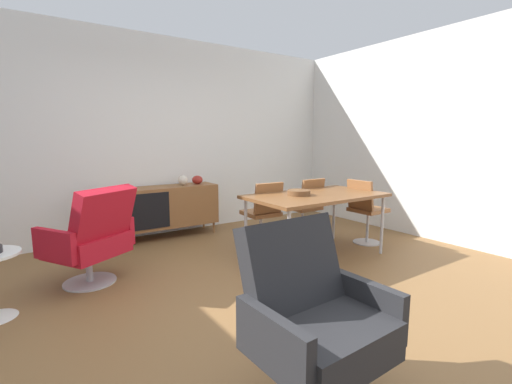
{
  "coord_description": "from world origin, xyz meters",
  "views": [
    {
      "loc": [
        -1.52,
        -2.45,
        1.38
      ],
      "look_at": [
        0.53,
        0.59,
        0.82
      ],
      "focal_mm": 24.82,
      "sensor_mm": 36.0,
      "label": 1
    }
  ],
  "objects_px": {
    "wooden_bowl_on_table": "(299,193)",
    "lounge_chair_red": "(92,236)",
    "vase_cobalt": "(197,180)",
    "dining_chair_far_end": "(365,209)",
    "dining_chair_back_right": "(306,206)",
    "vase_sculptural_dark": "(183,180)",
    "sideboard": "(160,207)",
    "dining_table": "(316,198)",
    "armchair_black_shell": "(313,315)",
    "dining_chair_back_left": "(263,212)"
  },
  "relations": [
    {
      "from": "vase_cobalt",
      "to": "armchair_black_shell",
      "type": "relative_size",
      "value": 0.16
    },
    {
      "from": "sideboard",
      "to": "armchair_black_shell",
      "type": "distance_m",
      "value": 3.5
    },
    {
      "from": "sideboard",
      "to": "vase_sculptural_dark",
      "type": "distance_m",
      "value": 0.5
    },
    {
      "from": "sideboard",
      "to": "dining_chair_back_left",
      "type": "xyz_separation_m",
      "value": [
        0.9,
        -1.22,
        0.03
      ]
    },
    {
      "from": "wooden_bowl_on_table",
      "to": "dining_chair_far_end",
      "type": "distance_m",
      "value": 1.15
    },
    {
      "from": "dining_chair_far_end",
      "to": "lounge_chair_red",
      "type": "relative_size",
      "value": 0.9
    },
    {
      "from": "sideboard",
      "to": "wooden_bowl_on_table",
      "type": "height_order",
      "value": "wooden_bowl_on_table"
    },
    {
      "from": "dining_table",
      "to": "armchair_black_shell",
      "type": "relative_size",
      "value": 1.69
    },
    {
      "from": "sideboard",
      "to": "lounge_chair_red",
      "type": "bearing_deg",
      "value": -131.45
    },
    {
      "from": "dining_chair_back_right",
      "to": "lounge_chair_red",
      "type": "xyz_separation_m",
      "value": [
        -2.67,
        0.01,
        -0.0
      ]
    },
    {
      "from": "dining_chair_far_end",
      "to": "armchair_black_shell",
      "type": "relative_size",
      "value": 0.9
    },
    {
      "from": "sideboard",
      "to": "vase_sculptural_dark",
      "type": "height_order",
      "value": "vase_sculptural_dark"
    },
    {
      "from": "vase_cobalt",
      "to": "vase_sculptural_dark",
      "type": "distance_m",
      "value": 0.22
    },
    {
      "from": "dining_chair_far_end",
      "to": "vase_cobalt",
      "type": "bearing_deg",
      "value": 131.26
    },
    {
      "from": "sideboard",
      "to": "dining_chair_far_end",
      "type": "relative_size",
      "value": 1.87
    },
    {
      "from": "dining_table",
      "to": "dining_chair_far_end",
      "type": "bearing_deg",
      "value": -0.05
    },
    {
      "from": "dining_table",
      "to": "armchair_black_shell",
      "type": "xyz_separation_m",
      "value": [
        -1.63,
        -1.7,
        -0.23
      ]
    },
    {
      "from": "dining_chair_far_end",
      "to": "dining_chair_back_left",
      "type": "height_order",
      "value": "same"
    },
    {
      "from": "dining_chair_far_end",
      "to": "dining_chair_back_right",
      "type": "xyz_separation_m",
      "value": [
        -0.54,
        0.56,
        0.0
      ]
    },
    {
      "from": "dining_chair_back_left",
      "to": "armchair_black_shell",
      "type": "relative_size",
      "value": 0.9
    },
    {
      "from": "vase_sculptural_dark",
      "to": "dining_chair_back_left",
      "type": "height_order",
      "value": "vase_sculptural_dark"
    },
    {
      "from": "vase_cobalt",
      "to": "vase_sculptural_dark",
      "type": "xyz_separation_m",
      "value": [
        -0.22,
        0.0,
        0.01
      ]
    },
    {
      "from": "sideboard",
      "to": "vase_cobalt",
      "type": "bearing_deg",
      "value": 0.19
    },
    {
      "from": "vase_cobalt",
      "to": "dining_chair_far_end",
      "type": "xyz_separation_m",
      "value": [
        1.56,
        -1.78,
        -0.31
      ]
    },
    {
      "from": "vase_sculptural_dark",
      "to": "dining_table",
      "type": "height_order",
      "value": "vase_sculptural_dark"
    },
    {
      "from": "sideboard",
      "to": "dining_table",
      "type": "distance_m",
      "value": 2.19
    },
    {
      "from": "vase_sculptural_dark",
      "to": "wooden_bowl_on_table",
      "type": "relative_size",
      "value": 0.54
    },
    {
      "from": "dining_table",
      "to": "wooden_bowl_on_table",
      "type": "relative_size",
      "value": 6.15
    },
    {
      "from": "vase_cobalt",
      "to": "sideboard",
      "type": "bearing_deg",
      "value": -179.81
    },
    {
      "from": "wooden_bowl_on_table",
      "to": "dining_chair_back_right",
      "type": "relative_size",
      "value": 0.3
    },
    {
      "from": "vase_sculptural_dark",
      "to": "dining_chair_back_right",
      "type": "bearing_deg",
      "value": -44.38
    },
    {
      "from": "vase_sculptural_dark",
      "to": "dining_table",
      "type": "relative_size",
      "value": 0.09
    },
    {
      "from": "armchair_black_shell",
      "to": "vase_cobalt",
      "type": "bearing_deg",
      "value": 74.65
    },
    {
      "from": "dining_table",
      "to": "dining_chair_back_right",
      "type": "bearing_deg",
      "value": 57.81
    },
    {
      "from": "wooden_bowl_on_table",
      "to": "vase_sculptural_dark",
      "type": "bearing_deg",
      "value": 111.61
    },
    {
      "from": "wooden_bowl_on_table",
      "to": "lounge_chair_red",
      "type": "distance_m",
      "value": 2.19
    },
    {
      "from": "vase_cobalt",
      "to": "lounge_chair_red",
      "type": "bearing_deg",
      "value": -143.59
    },
    {
      "from": "dining_chair_far_end",
      "to": "dining_chair_back_right",
      "type": "relative_size",
      "value": 1.0
    },
    {
      "from": "dining_chair_back_right",
      "to": "armchair_black_shell",
      "type": "xyz_separation_m",
      "value": [
        -1.98,
        -2.26,
        -0.0
      ]
    },
    {
      "from": "vase_cobalt",
      "to": "dining_table",
      "type": "distance_m",
      "value": 1.91
    },
    {
      "from": "vase_cobalt",
      "to": "dining_chair_back_right",
      "type": "relative_size",
      "value": 0.18
    },
    {
      "from": "wooden_bowl_on_table",
      "to": "dining_chair_back_left",
      "type": "bearing_deg",
      "value": 105.41
    },
    {
      "from": "sideboard",
      "to": "dining_table",
      "type": "bearing_deg",
      "value": -54.91
    },
    {
      "from": "dining_chair_back_left",
      "to": "lounge_chair_red",
      "type": "xyz_separation_m",
      "value": [
        -1.97,
        0.01,
        -0.0
      ]
    },
    {
      "from": "vase_cobalt",
      "to": "dining_chair_far_end",
      "type": "height_order",
      "value": "dining_chair_far_end"
    },
    {
      "from": "sideboard",
      "to": "vase_cobalt",
      "type": "height_order",
      "value": "vase_cobalt"
    },
    {
      "from": "vase_cobalt",
      "to": "wooden_bowl_on_table",
      "type": "relative_size",
      "value": 0.6
    },
    {
      "from": "wooden_bowl_on_table",
      "to": "lounge_chair_red",
      "type": "xyz_separation_m",
      "value": [
        -2.11,
        0.51,
        -0.3
      ]
    },
    {
      "from": "vase_sculptural_dark",
      "to": "vase_cobalt",
      "type": "bearing_deg",
      "value": 0.0
    },
    {
      "from": "vase_cobalt",
      "to": "dining_chair_back_left",
      "type": "distance_m",
      "value": 1.3
    }
  ]
}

